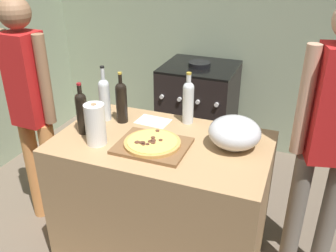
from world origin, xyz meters
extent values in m
cube|color=#6B5B4C|center=(0.00, 1.24, -0.01)|extent=(4.18, 3.08, 0.02)
cube|color=#99A889|center=(0.00, 2.53, 1.30)|extent=(4.18, 0.10, 2.60)
cube|color=tan|center=(0.08, 0.75, 0.45)|extent=(1.26, 0.74, 0.90)
cube|color=brown|center=(0.05, 0.66, 0.91)|extent=(0.40, 0.32, 0.02)
cylinder|color=tan|center=(0.05, 0.66, 0.93)|extent=(0.32, 0.32, 0.02)
cylinder|color=#EAC660|center=(0.05, 0.66, 0.94)|extent=(0.28, 0.28, 0.00)
cylinder|color=brown|center=(-0.02, 0.61, 0.94)|extent=(0.03, 0.03, 0.01)
cylinder|color=brown|center=(0.06, 0.66, 0.94)|extent=(0.03, 0.03, 0.01)
cylinder|color=brown|center=(0.04, 0.78, 0.94)|extent=(0.02, 0.02, 0.01)
cylinder|color=brown|center=(0.05, 0.61, 0.94)|extent=(0.02, 0.02, 0.01)
cylinder|color=brown|center=(0.01, 0.62, 0.94)|extent=(0.03, 0.03, 0.01)
cylinder|color=brown|center=(0.03, 0.60, 0.94)|extent=(0.02, 0.02, 0.01)
cylinder|color=brown|center=(0.05, 0.65, 0.94)|extent=(0.02, 0.02, 0.01)
cylinder|color=brown|center=(0.04, 0.69, 0.94)|extent=(0.03, 0.03, 0.01)
cylinder|color=brown|center=(0.07, 0.64, 0.94)|extent=(0.03, 0.03, 0.01)
cylinder|color=brown|center=(0.10, 0.68, 0.94)|extent=(0.02, 0.02, 0.01)
cylinder|color=#B2B2B7|center=(0.48, 0.83, 0.90)|extent=(0.12, 0.12, 0.01)
ellipsoid|color=silver|center=(0.48, 0.83, 0.99)|extent=(0.30, 0.30, 0.18)
cylinder|color=white|center=(-0.26, 0.59, 1.02)|extent=(0.12, 0.12, 0.24)
cylinder|color=#997551|center=(-0.26, 0.59, 1.02)|extent=(0.03, 0.03, 0.25)
cylinder|color=black|center=(-0.26, 0.90, 1.01)|extent=(0.07, 0.07, 0.23)
sphere|color=black|center=(-0.26, 0.90, 1.13)|extent=(0.07, 0.07, 0.07)
cylinder|color=black|center=(-0.26, 0.90, 1.18)|extent=(0.02, 0.02, 0.07)
cylinder|color=gold|center=(-0.26, 0.90, 1.23)|extent=(0.03, 0.03, 0.01)
cylinder|color=black|center=(-0.41, 0.68, 1.01)|extent=(0.07, 0.07, 0.23)
sphere|color=black|center=(-0.41, 0.68, 1.12)|extent=(0.07, 0.07, 0.07)
cylinder|color=black|center=(-0.41, 0.68, 1.18)|extent=(0.03, 0.03, 0.06)
cylinder|color=maroon|center=(-0.41, 0.68, 1.21)|extent=(0.03, 0.03, 0.01)
cylinder|color=silver|center=(0.14, 1.04, 1.02)|extent=(0.07, 0.07, 0.24)
sphere|color=silver|center=(0.14, 1.04, 1.14)|extent=(0.07, 0.07, 0.07)
cylinder|color=silver|center=(0.14, 1.04, 1.19)|extent=(0.03, 0.03, 0.06)
cylinder|color=gold|center=(0.14, 1.04, 1.23)|extent=(0.03, 0.03, 0.01)
cylinder|color=silver|center=(-0.38, 0.89, 1.02)|extent=(0.07, 0.07, 0.24)
sphere|color=silver|center=(-0.38, 0.89, 1.14)|extent=(0.07, 0.07, 0.07)
cylinder|color=silver|center=(-0.38, 0.89, 1.20)|extent=(0.03, 0.03, 0.09)
cylinder|color=black|center=(-0.38, 0.89, 1.26)|extent=(0.03, 0.03, 0.01)
cube|color=white|center=(-0.08, 0.97, 0.90)|extent=(0.22, 0.16, 0.00)
cube|color=black|center=(-0.11, 2.13, 0.46)|extent=(0.67, 0.61, 0.91)
cube|color=black|center=(-0.11, 2.13, 0.92)|extent=(0.67, 0.61, 0.02)
cylinder|color=silver|center=(-0.36, 1.81, 0.71)|extent=(0.04, 0.02, 0.04)
cylinder|color=silver|center=(-0.19, 1.81, 0.71)|extent=(0.04, 0.02, 0.04)
cylinder|color=silver|center=(-0.02, 1.81, 0.71)|extent=(0.04, 0.02, 0.04)
cylinder|color=silver|center=(0.14, 1.81, 0.71)|extent=(0.04, 0.02, 0.04)
cylinder|color=black|center=(-0.11, 2.11, 0.95)|extent=(0.20, 0.20, 0.04)
cylinder|color=#D88C4C|center=(-0.99, 0.81, 0.41)|extent=(0.11, 0.11, 0.83)
cylinder|color=#D88C4C|center=(-0.81, 0.80, 0.41)|extent=(0.11, 0.11, 0.83)
cube|color=red|center=(-0.90, 0.80, 1.14)|extent=(0.22, 0.21, 0.62)
cylinder|color=#936B4C|center=(-1.05, 0.81, 1.15)|extent=(0.08, 0.08, 0.59)
cylinder|color=#936B4C|center=(-0.75, 0.79, 1.15)|extent=(0.08, 0.08, 0.59)
sphere|color=#936B4C|center=(-0.90, 0.80, 1.56)|extent=(0.20, 0.20, 0.20)
cylinder|color=slate|center=(1.07, 0.99, 0.43)|extent=(0.11, 0.11, 0.86)
cylinder|color=slate|center=(0.88, 0.94, 0.43)|extent=(0.11, 0.11, 0.86)
cube|color=red|center=(0.98, 0.97, 1.18)|extent=(0.27, 0.25, 0.64)
cylinder|color=tan|center=(0.82, 0.93, 1.19)|extent=(0.08, 0.08, 0.61)
camera|label=1|loc=(0.79, -1.01, 1.94)|focal=39.49mm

